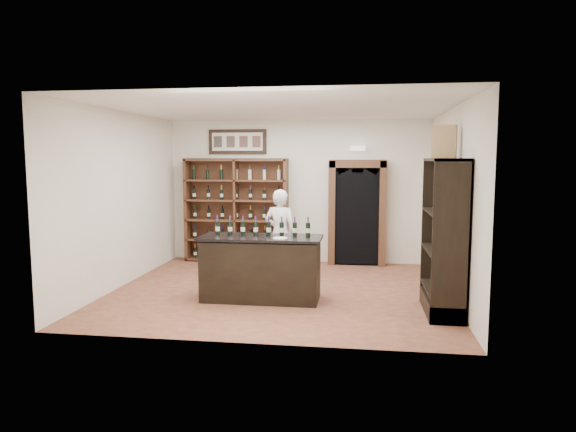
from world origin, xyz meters
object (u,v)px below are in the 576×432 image
object	(u,v)px
tasting_counter	(261,269)
side_cabinet	(446,261)
wine_shelf	(237,210)
shopkeeper	(280,234)
wine_crate	(444,142)
counter_bottle_0	(218,228)

from	to	relation	value
tasting_counter	side_cabinet	size ratio (longest dim) A/B	0.85
wine_shelf	side_cabinet	size ratio (longest dim) A/B	1.00
shopkeeper	wine_crate	distance (m)	3.40
wine_shelf	counter_bottle_0	bearing A→B (deg)	-82.32
tasting_counter	wine_crate	bearing A→B (deg)	2.11
shopkeeper	wine_crate	world-z (taller)	wine_crate
tasting_counter	side_cabinet	distance (m)	2.75
side_cabinet	tasting_counter	bearing A→B (deg)	173.72
side_cabinet	wine_crate	distance (m)	1.73
wine_shelf	side_cabinet	bearing A→B (deg)	-40.21
counter_bottle_0	shopkeeper	bearing A→B (deg)	60.35
wine_crate	wine_shelf	bearing A→B (deg)	160.37
wine_shelf	shopkeeper	xyz separation A→B (m)	(1.17, -1.43, -0.28)
wine_shelf	counter_bottle_0	xyz separation A→B (m)	(0.38, -2.82, 0.01)
wine_shelf	tasting_counter	xyz separation A→B (m)	(1.10, -2.93, -0.61)
counter_bottle_0	wine_crate	xyz separation A→B (m)	(3.43, -0.02, 1.33)
tasting_counter	counter_bottle_0	world-z (taller)	counter_bottle_0
tasting_counter	shopkeeper	world-z (taller)	shopkeeper
wine_crate	side_cabinet	bearing A→B (deg)	-71.42
shopkeeper	wine_shelf	bearing A→B (deg)	-39.18
side_cabinet	shopkeeper	xyz separation A→B (m)	(-2.66, 1.80, 0.07)
wine_shelf	side_cabinet	distance (m)	5.02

